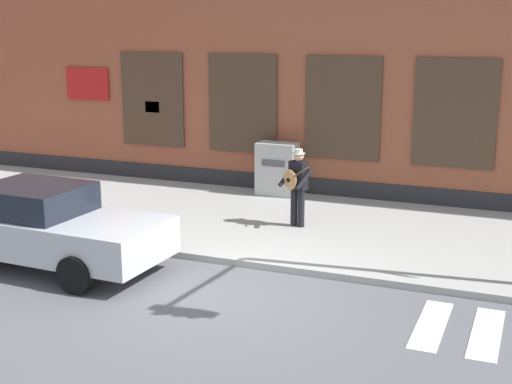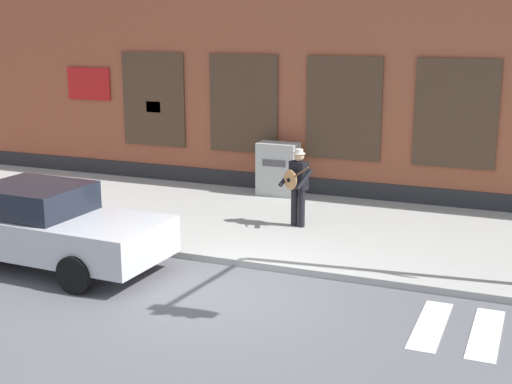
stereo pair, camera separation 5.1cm
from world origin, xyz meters
name	(u,v)px [view 2 (the right image)]	position (x,y,z in m)	size (l,w,h in m)	color
ground_plane	(230,294)	(0.00, 0.00, 0.00)	(160.00, 160.00, 0.00)	#56565B
sidewalk	(307,227)	(0.00, 4.05, 0.06)	(28.00, 5.55, 0.13)	#9E9E99
building_backdrop	(365,54)	(0.00, 8.82, 3.61)	(28.00, 4.06, 7.23)	brown
red_car	(44,226)	(-3.75, -0.01, 0.77)	(4.67, 2.12, 1.53)	#B7BABF
busker	(297,183)	(-0.16, 3.83, 1.09)	(0.72, 0.67, 1.69)	black
utility_box	(278,169)	(-1.55, 6.37, 0.80)	(1.01, 0.60, 1.34)	#ADADA8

